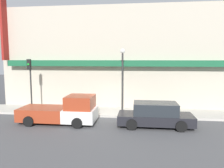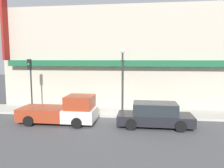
{
  "view_description": "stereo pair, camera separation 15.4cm",
  "coord_description": "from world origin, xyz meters",
  "px_view_note": "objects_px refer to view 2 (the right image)",
  "views": [
    {
      "loc": [
        2.09,
        -15.53,
        4.32
      ],
      "look_at": [
        0.07,
        1.08,
        2.38
      ],
      "focal_mm": 35.0,
      "sensor_mm": 36.0,
      "label": 1
    },
    {
      "loc": [
        2.24,
        -15.51,
        4.32
      ],
      "look_at": [
        0.07,
        1.08,
        2.38
      ],
      "focal_mm": 35.0,
      "sensor_mm": 36.0,
      "label": 2
    }
  ],
  "objects_px": {
    "pickup_truck": "(63,111)",
    "fire_hydrant": "(91,109)",
    "parked_car": "(155,115)",
    "traffic_light": "(30,76)",
    "street_lamp": "(122,72)"
  },
  "relations": [
    {
      "from": "pickup_truck",
      "to": "fire_hydrant",
      "type": "height_order",
      "value": "pickup_truck"
    },
    {
      "from": "parked_car",
      "to": "traffic_light",
      "type": "height_order",
      "value": "traffic_light"
    },
    {
      "from": "parked_car",
      "to": "traffic_light",
      "type": "relative_size",
      "value": 1.15
    },
    {
      "from": "traffic_light",
      "to": "fire_hydrant",
      "type": "bearing_deg",
      "value": -1.03
    },
    {
      "from": "traffic_light",
      "to": "pickup_truck",
      "type": "bearing_deg",
      "value": -33.42
    },
    {
      "from": "street_lamp",
      "to": "traffic_light",
      "type": "bearing_deg",
      "value": -176.02
    },
    {
      "from": "fire_hydrant",
      "to": "street_lamp",
      "type": "xyz_separation_m",
      "value": [
        2.34,
        0.59,
        2.81
      ]
    },
    {
      "from": "pickup_truck",
      "to": "parked_car",
      "type": "xyz_separation_m",
      "value": [
        6.08,
        0.0,
        -0.07
      ]
    },
    {
      "from": "parked_car",
      "to": "fire_hydrant",
      "type": "bearing_deg",
      "value": 156.95
    },
    {
      "from": "parked_car",
      "to": "street_lamp",
      "type": "height_order",
      "value": "street_lamp"
    },
    {
      "from": "fire_hydrant",
      "to": "street_lamp",
      "type": "height_order",
      "value": "street_lamp"
    },
    {
      "from": "parked_car",
      "to": "street_lamp",
      "type": "xyz_separation_m",
      "value": [
        -2.31,
        2.78,
        2.55
      ]
    },
    {
      "from": "street_lamp",
      "to": "traffic_light",
      "type": "xyz_separation_m",
      "value": [
        -7.21,
        -0.5,
        -0.31
      ]
    },
    {
      "from": "fire_hydrant",
      "to": "traffic_light",
      "type": "bearing_deg",
      "value": 178.97
    },
    {
      "from": "pickup_truck",
      "to": "fire_hydrant",
      "type": "bearing_deg",
      "value": 57.45
    }
  ]
}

